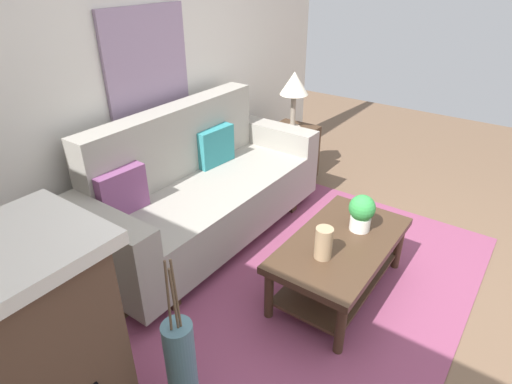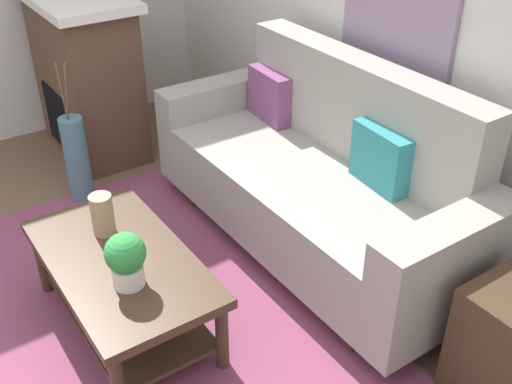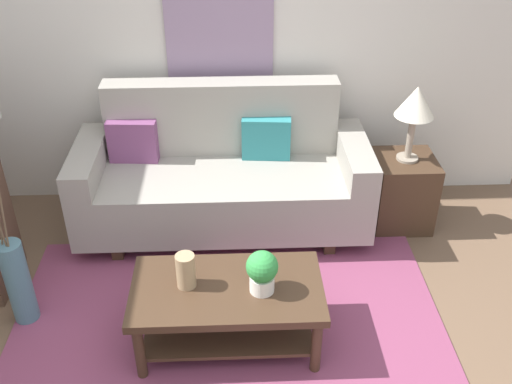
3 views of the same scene
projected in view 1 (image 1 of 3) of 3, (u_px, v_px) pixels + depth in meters
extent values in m
plane|color=brown|center=(393.00, 315.00, 2.81)|extent=(8.91, 8.91, 0.00)
cube|color=silver|center=(145.00, 66.00, 3.26)|extent=(4.91, 0.10, 2.70)
cube|color=#843D5B|center=(326.00, 285.00, 3.06)|extent=(2.68, 1.82, 0.01)
cube|color=gray|center=(208.00, 205.00, 3.43)|extent=(1.73, 0.84, 0.40)
cube|color=gray|center=(175.00, 141.00, 3.37)|extent=(1.73, 0.20, 0.56)
cube|color=gray|center=(108.00, 254.00, 2.70)|extent=(0.20, 0.84, 0.60)
cube|color=gray|center=(274.00, 155.00, 4.07)|extent=(0.20, 0.84, 0.60)
cube|color=#422D1E|center=(140.00, 281.00, 3.02)|extent=(0.08, 0.74, 0.12)
cube|color=#422D1E|center=(262.00, 195.00, 4.10)|extent=(0.08, 0.74, 0.12)
cube|color=#7A4270|center=(121.00, 191.00, 2.89)|extent=(0.37, 0.14, 0.32)
cube|color=teal|center=(215.00, 146.00, 3.59)|extent=(0.37, 0.15, 0.32)
cube|color=#422D1E|center=(341.00, 244.00, 2.82)|extent=(1.10, 0.60, 0.05)
cube|color=#422D1E|center=(337.00, 277.00, 2.96)|extent=(0.98, 0.50, 0.02)
cylinder|color=#422D1E|center=(340.00, 329.00, 2.45)|extent=(0.06, 0.06, 0.38)
cylinder|color=#422D1E|center=(398.00, 247.00, 3.15)|extent=(0.06, 0.06, 0.38)
cylinder|color=#422D1E|center=(269.00, 294.00, 2.71)|extent=(0.06, 0.06, 0.38)
cylinder|color=#422D1E|center=(337.00, 226.00, 3.40)|extent=(0.06, 0.06, 0.38)
cylinder|color=tan|center=(324.00, 243.00, 2.61)|extent=(0.11, 0.11, 0.21)
cylinder|color=white|center=(360.00, 223.00, 2.91)|extent=(0.14, 0.14, 0.10)
sphere|color=green|center=(362.00, 208.00, 2.85)|extent=(0.18, 0.18, 0.18)
cube|color=#422D1E|center=(291.00, 153.00, 4.45)|extent=(0.44, 0.44, 0.56)
cylinder|color=gray|center=(292.00, 127.00, 4.30)|extent=(0.16, 0.16, 0.02)
cylinder|color=gray|center=(293.00, 112.00, 4.23)|extent=(0.05, 0.05, 0.35)
cone|color=beige|center=(294.00, 83.00, 4.09)|extent=(0.28, 0.28, 0.22)
cylinder|color=slate|center=(182.00, 369.00, 2.09)|extent=(0.15, 0.15, 0.59)
cylinder|color=brown|center=(176.00, 294.00, 1.88)|extent=(0.03, 0.05, 0.36)
cylinder|color=brown|center=(168.00, 296.00, 1.87)|extent=(0.05, 0.04, 0.36)
cylinder|color=brown|center=(174.00, 299.00, 1.85)|extent=(0.03, 0.02, 0.36)
cube|color=gray|center=(147.00, 59.00, 3.18)|extent=(0.79, 0.03, 0.76)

